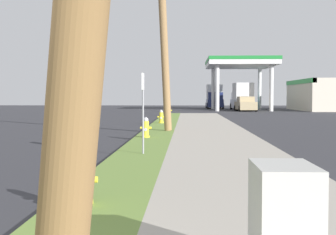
{
  "coord_description": "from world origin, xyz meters",
  "views": [
    {
      "loc": [
        1.94,
        -2.27,
        1.64
      ],
      "look_at": [
        1.18,
        17.23,
        0.76
      ],
      "focal_mm": 51.21,
      "sensor_mm": 36.0,
      "label": 1
    }
  ],
  "objects": [
    {
      "name": "car_tan_by_far_pump",
      "position": [
        8.3,
        49.66,
        0.72
      ],
      "size": [
        2.09,
        4.56,
        1.57
      ],
      "color": "tan",
      "rests_on": "ground"
    },
    {
      "name": "truck_navy_on_apron",
      "position": [
        5.57,
        60.6,
        1.49
      ],
      "size": [
        2.17,
        6.42,
        3.11
      ],
      "color": "navy",
      "rests_on": "ground"
    },
    {
      "name": "utility_cabinet",
      "position": [
        2.72,
        1.56,
        0.57
      ],
      "size": [
        0.53,
        0.84,
        0.98
      ],
      "color": "slate",
      "rests_on": "sidewalk_slab"
    },
    {
      "name": "fire_hydrant_fourth",
      "position": [
        0.55,
        36.26,
        0.45
      ],
      "size": [
        0.42,
        0.38,
        0.74
      ],
      "color": "yellow",
      "rests_on": "grass_verge"
    },
    {
      "name": "utility_pole_midground",
      "position": [
        0.94,
        17.91,
        5.0
      ],
      "size": [
        0.82,
        2.3,
        9.59
      ],
      "color": "#937047",
      "rests_on": "grass_verge"
    },
    {
      "name": "fire_hydrant_third",
      "position": [
        0.52,
        24.47,
        0.45
      ],
      "size": [
        0.42,
        0.37,
        0.74
      ],
      "color": "yellow",
      "rests_on": "grass_verge"
    },
    {
      "name": "fire_hydrant_nearest",
      "position": [
        0.48,
        4.36,
        0.45
      ],
      "size": [
        0.42,
        0.37,
        0.74
      ],
      "color": "yellow",
      "rests_on": "grass_verge"
    },
    {
      "name": "street_sign_post",
      "position": [
        0.8,
        10.27,
        1.63
      ],
      "size": [
        0.05,
        0.36,
        2.12
      ],
      "color": "gray",
      "rests_on": "grass_verge"
    },
    {
      "name": "gas_station_canopy",
      "position": [
        15.64,
        53.21,
        2.48
      ],
      "size": [
        16.45,
        12.55,
        5.85
      ],
      "color": "silver",
      "rests_on": "ground"
    },
    {
      "name": "car_teal_by_near_pump",
      "position": [
        8.99,
        56.66,
        0.72
      ],
      "size": [
        1.94,
        4.5,
        1.57
      ],
      "color": "#197075",
      "rests_on": "ground"
    },
    {
      "name": "truck_white_at_forecourt",
      "position": [
        8.36,
        53.43,
        1.49
      ],
      "size": [
        2.23,
        6.44,
        3.11
      ],
      "color": "white",
      "rests_on": "ground"
    },
    {
      "name": "fire_hydrant_second",
      "position": [
        0.44,
        15.23,
        0.45
      ],
      "size": [
        0.42,
        0.38,
        0.74
      ],
      "color": "yellow",
      "rests_on": "grass_verge"
    }
  ]
}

